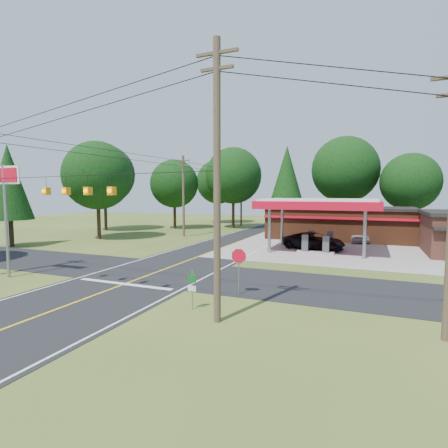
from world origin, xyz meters
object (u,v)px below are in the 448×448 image
at_px(suv_car, 314,241).
at_px(octagonal_stop_sign, 239,260).
at_px(gas_canopy, 319,205).
at_px(sedan_car, 356,235).
at_px(big_stop_sign, 4,193).

relative_size(suv_car, octagonal_stop_sign, 2.28).
distance_m(gas_canopy, suv_car, 3.59).
distance_m(sedan_car, octagonal_stop_sign, 24.56).
distance_m(gas_canopy, octagonal_stop_sign, 16.31).
bearing_deg(octagonal_stop_sign, big_stop_sign, -172.42).
bearing_deg(big_stop_sign, octagonal_stop_sign, 7.58).
relative_size(big_stop_sign, octagonal_stop_sign, 2.82).
height_order(gas_canopy, suv_car, gas_canopy).
bearing_deg(gas_canopy, sedan_car, 69.44).
distance_m(big_stop_sign, octagonal_stop_sign, 15.53).
relative_size(gas_canopy, octagonal_stop_sign, 4.16).
bearing_deg(suv_car, big_stop_sign, 157.70).
xyz_separation_m(gas_canopy, big_stop_sign, (-17.00, -18.01, 1.11)).
height_order(suv_car, sedan_car, suv_car).
bearing_deg(octagonal_stop_sign, suv_car, 84.91).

